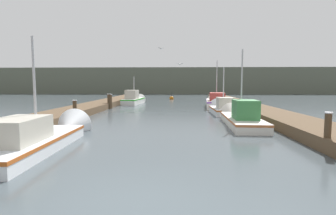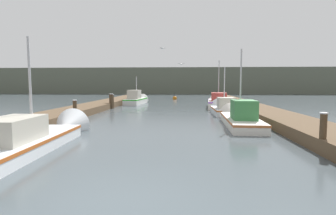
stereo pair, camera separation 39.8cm
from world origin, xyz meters
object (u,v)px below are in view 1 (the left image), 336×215
at_px(fishing_boat_2, 222,108).
at_px(mooring_piling_1, 75,110).
at_px(fishing_boat_4, 134,99).
at_px(seagull_1, 161,48).
at_px(mooring_piling_0, 109,101).
at_px(fishing_boat_3, 216,102).
at_px(channel_buoy, 172,98).
at_px(seagull_lead, 180,64).
at_px(mooring_piling_2, 110,101).
at_px(fishing_boat_1, 240,117).
at_px(mooring_piling_3, 328,133).
at_px(fishing_boat_0, 45,135).

distance_m(fishing_boat_2, mooring_piling_1, 10.28).
bearing_deg(fishing_boat_2, fishing_boat_4, 132.31).
height_order(fishing_boat_4, seagull_1, seagull_1).
xyz_separation_m(fishing_boat_4, mooring_piling_0, (-1.25, -5.56, 0.18)).
distance_m(fishing_boat_3, channel_buoy, 12.38).
relative_size(mooring_piling_1, channel_buoy, 1.13).
relative_size(mooring_piling_0, seagull_lead, 2.34).
bearing_deg(fishing_boat_2, mooring_piling_1, -156.38).
height_order(mooring_piling_2, seagull_lead, seagull_lead).
bearing_deg(fishing_boat_3, mooring_piling_0, -161.45).
xyz_separation_m(fishing_boat_2, mooring_piling_2, (-9.24, 3.39, 0.28)).
bearing_deg(fishing_boat_1, fishing_boat_4, 122.25).
height_order(mooring_piling_3, channel_buoy, mooring_piling_3).
bearing_deg(channel_buoy, fishing_boat_3, -68.75).
bearing_deg(fishing_boat_2, mooring_piling_2, 159.19).
height_order(mooring_piling_1, seagull_1, seagull_1).
bearing_deg(seagull_lead, fishing_boat_1, -54.73).
distance_m(mooring_piling_3, seagull_1, 17.37).
relative_size(fishing_boat_1, seagull_1, 12.07).
relative_size(fishing_boat_0, mooring_piling_1, 5.36).
relative_size(fishing_boat_2, mooring_piling_3, 3.55).
bearing_deg(seagull_1, fishing_boat_1, 78.54).
distance_m(mooring_piling_2, mooring_piling_3, 18.00).
bearing_deg(fishing_boat_0, mooring_piling_1, 100.66).
xyz_separation_m(fishing_boat_3, mooring_piling_2, (-9.55, -1.81, 0.16)).
xyz_separation_m(fishing_boat_0, mooring_piling_0, (-1.22, 13.35, 0.31)).
distance_m(fishing_boat_1, mooring_piling_1, 9.50).
bearing_deg(channel_buoy, fishing_boat_0, -98.04).
relative_size(fishing_boat_0, fishing_boat_3, 1.02).
bearing_deg(seagull_1, mooring_piling_1, 23.77).
height_order(fishing_boat_3, mooring_piling_3, fishing_boat_3).
height_order(fishing_boat_0, channel_buoy, fishing_boat_0).
height_order(fishing_boat_3, mooring_piling_2, fishing_boat_3).
xyz_separation_m(fishing_boat_4, seagull_lead, (4.85, -6.15, 3.32)).
distance_m(fishing_boat_4, mooring_piling_2, 5.33).
relative_size(fishing_boat_2, seagull_1, 9.19).
relative_size(fishing_boat_1, mooring_piling_3, 4.66).
height_order(mooring_piling_0, channel_buoy, mooring_piling_0).
bearing_deg(seagull_lead, fishing_boat_2, -25.22).
distance_m(fishing_boat_0, mooring_piling_2, 13.78).
height_order(mooring_piling_3, seagull_lead, seagull_lead).
xyz_separation_m(fishing_boat_2, seagull_1, (-4.83, 4.40, 4.97)).
height_order(fishing_boat_0, mooring_piling_0, fishing_boat_0).
xyz_separation_m(fishing_boat_2, seagull_lead, (-3.13, 2.42, 3.44)).
bearing_deg(fishing_boat_2, channel_buoy, 103.37).
bearing_deg(channel_buoy, mooring_piling_0, -110.21).
distance_m(mooring_piling_1, mooring_piling_2, 7.62).
xyz_separation_m(channel_buoy, seagull_lead, (1.05, -14.32, 3.63)).
bearing_deg(seagull_lead, channel_buoy, 106.63).
bearing_deg(fishing_boat_2, fishing_boat_0, -128.45).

